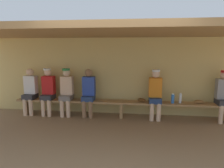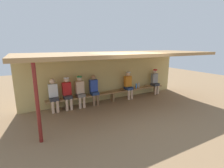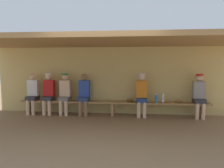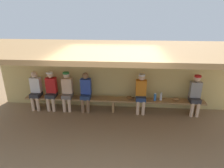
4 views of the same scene
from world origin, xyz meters
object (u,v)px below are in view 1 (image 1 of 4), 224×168
object	(u,v)px
player_near_post	(88,91)
water_bottle_clear	(180,98)
player_in_red	(30,89)
water_bottle_blue	(173,99)
bench	(121,104)
baseball_glove_dark_brown	(142,100)
player_with_sunglasses	(155,92)
baseball_glove_worn	(199,102)
player_rightmost	(67,90)
player_leftmost	(48,89)
player_in_blue	(223,94)

from	to	relation	value
player_near_post	water_bottle_clear	bearing A→B (deg)	0.29
player_in_red	water_bottle_blue	distance (m)	4.03
bench	baseball_glove_dark_brown	distance (m)	0.56
player_with_sunglasses	baseball_glove_worn	distance (m)	1.17
player_near_post	baseball_glove_dark_brown	xyz separation A→B (m)	(1.48, 0.02, -0.22)
player_in_red	water_bottle_blue	size ratio (longest dim) A/B	5.08
player_rightmost	baseball_glove_dark_brown	distance (m)	2.12
player_rightmost	player_leftmost	bearing A→B (deg)	180.00
water_bottle_clear	water_bottle_blue	bearing A→B (deg)	-167.12
player_with_sunglasses	player_leftmost	bearing A→B (deg)	180.00
water_bottle_blue	baseball_glove_dark_brown	bearing A→B (deg)	175.98
player_near_post	player_in_red	world-z (taller)	same
player_in_red	player_in_blue	bearing A→B (deg)	0.01
player_near_post	player_rightmost	distance (m)	0.63
bench	water_bottle_clear	world-z (taller)	water_bottle_clear
player_with_sunglasses	player_in_red	xyz separation A→B (m)	(-3.57, -0.00, -0.02)
player_rightmost	player_in_red	bearing A→B (deg)	-179.97
player_near_post	baseball_glove_dark_brown	size ratio (longest dim) A/B	5.56
player_leftmost	player_rightmost	bearing A→B (deg)	0.00
player_near_post	baseball_glove_dark_brown	distance (m)	1.49
bench	player_leftmost	size ratio (longest dim) A/B	4.46
player_with_sunglasses	bench	bearing A→B (deg)	-179.78
player_with_sunglasses	player_rightmost	xyz separation A→B (m)	(-2.47, 0.00, 0.00)
player_leftmost	baseball_glove_dark_brown	size ratio (longest dim) A/B	5.60
bench	player_in_blue	world-z (taller)	player_in_blue
player_near_post	baseball_glove_worn	distance (m)	2.99
player_near_post	player_in_red	size ratio (longest dim) A/B	1.00
bench	water_bottle_clear	size ratio (longest dim) A/B	22.04
player_leftmost	water_bottle_blue	bearing A→B (deg)	-0.56
player_in_red	player_rightmost	xyz separation A→B (m)	(1.10, 0.00, 0.02)
water_bottle_clear	baseball_glove_worn	bearing A→B (deg)	2.08
player_leftmost	player_in_blue	world-z (taller)	same
player_rightmost	baseball_glove_worn	bearing A→B (deg)	0.47
player_leftmost	baseball_glove_dark_brown	world-z (taller)	player_leftmost
player_in_blue	water_bottle_clear	distance (m)	1.08
baseball_glove_worn	player_leftmost	bearing A→B (deg)	-179.81
baseball_glove_dark_brown	player_in_red	bearing A→B (deg)	-151.85
bench	water_bottle_blue	xyz separation A→B (m)	(1.37, -0.03, 0.20)
water_bottle_clear	baseball_glove_worn	distance (m)	0.50
player_leftmost	water_bottle_blue	distance (m)	3.48
player_in_blue	baseball_glove_worn	bearing A→B (deg)	177.09
player_with_sunglasses	baseball_glove_worn	world-z (taller)	player_with_sunglasses
player_in_red	player_leftmost	xyz separation A→B (m)	(0.54, 0.00, 0.02)
player_rightmost	baseball_glove_dark_brown	world-z (taller)	player_rightmost
bench	player_near_post	distance (m)	0.99
player_near_post	water_bottle_blue	size ratio (longest dim) A/B	5.08
player_rightmost	water_bottle_clear	world-z (taller)	player_rightmost
player_in_red	player_leftmost	distance (m)	0.54
bench	baseball_glove_dark_brown	size ratio (longest dim) A/B	25.00
bench	baseball_glove_worn	world-z (taller)	baseball_glove_worn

